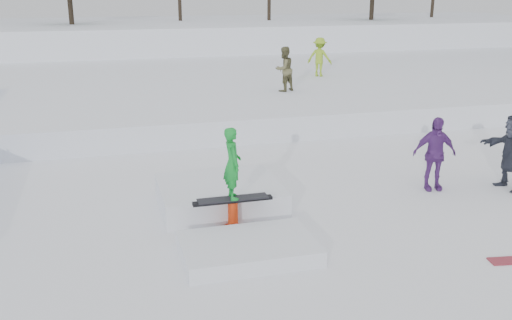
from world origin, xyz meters
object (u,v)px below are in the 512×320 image
object	(u,v)px
walker_olive	(284,69)
spectator_dark	(512,152)
jib_rail_feature	(227,206)
spectator_purple	(434,154)
walker_ygreen	(320,57)

from	to	relation	value
walker_olive	spectator_dark	world-z (taller)	walker_olive
jib_rail_feature	spectator_purple	bearing A→B (deg)	5.66
walker_olive	walker_ygreen	world-z (taller)	walker_ygreen
spectator_purple	spectator_dark	world-z (taller)	spectator_dark
walker_ygreen	spectator_dark	xyz separation A→B (m)	(-0.20, -13.00, -0.73)
walker_ygreen	spectator_dark	world-z (taller)	walker_ygreen
walker_olive	walker_ygreen	size ratio (longest dim) A/B	0.99
jib_rail_feature	walker_olive	bearing A→B (deg)	65.67
walker_olive	walker_ygreen	bearing A→B (deg)	-156.91
walker_olive	jib_rail_feature	distance (m)	10.89
walker_ygreen	spectator_dark	bearing A→B (deg)	127.30
spectator_purple	jib_rail_feature	size ratio (longest dim) A/B	0.40
walker_olive	jib_rail_feature	size ratio (longest dim) A/B	0.39
walker_olive	spectator_purple	xyz separation A→B (m)	(0.70, -9.34, -0.76)
walker_ygreen	jib_rail_feature	size ratio (longest dim) A/B	0.39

